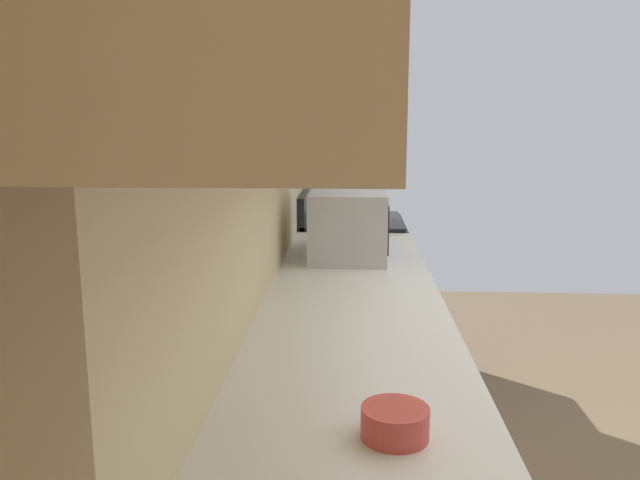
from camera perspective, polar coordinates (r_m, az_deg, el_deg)
wall_back at (r=1.97m, az=-7.67°, el=8.38°), size 4.48×0.12×2.84m
oven_range at (r=3.84m, az=2.88°, el=-4.76°), size 0.68×0.62×1.08m
microwave at (r=2.82m, az=2.55°, el=1.54°), size 0.52×0.34×0.30m
bowl at (r=1.29m, az=6.75°, el=-15.82°), size 0.13×0.13×0.06m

